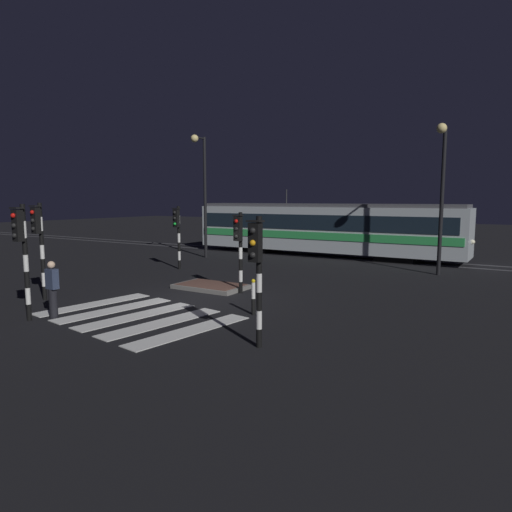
# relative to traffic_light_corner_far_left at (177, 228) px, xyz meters

# --- Properties ---
(ground_plane) EXTENTS (120.00, 120.00, 0.00)m
(ground_plane) POSITION_rel_traffic_light_corner_far_left_xyz_m (5.18, -4.96, -2.10)
(ground_plane) COLOR black
(rail_near) EXTENTS (80.00, 0.12, 0.03)m
(rail_near) POSITION_rel_traffic_light_corner_far_left_xyz_m (5.18, 8.19, -2.08)
(rail_near) COLOR #59595E
(rail_near) RESTS_ON ground
(rail_far) EXTENTS (80.00, 0.12, 0.03)m
(rail_far) POSITION_rel_traffic_light_corner_far_left_xyz_m (5.18, 9.63, -2.08)
(rail_far) COLOR #59595E
(rail_far) RESTS_ON ground
(crosswalk_zebra) EXTENTS (6.03, 4.74, 0.02)m
(crosswalk_zebra) POSITION_rel_traffic_light_corner_far_left_xyz_m (5.18, -7.72, -2.09)
(crosswalk_zebra) COLOR silver
(crosswalk_zebra) RESTS_ON ground
(traffic_island) EXTENTS (2.76, 1.69, 0.18)m
(traffic_island) POSITION_rel_traffic_light_corner_far_left_xyz_m (4.46, -3.12, -2.01)
(traffic_island) COLOR slate
(traffic_island) RESTS_ON ground
(traffic_light_corner_far_left) EXTENTS (0.36, 0.42, 3.18)m
(traffic_light_corner_far_left) POSITION_rel_traffic_light_corner_far_left_xyz_m (0.00, 0.00, 0.00)
(traffic_light_corner_far_left) COLOR black
(traffic_light_corner_far_left) RESTS_ON ground
(traffic_light_kerb_mid_left) EXTENTS (0.36, 0.42, 3.38)m
(traffic_light_kerb_mid_left) POSITION_rel_traffic_light_corner_far_left_xyz_m (2.86, -9.81, 0.13)
(traffic_light_kerb_mid_left) COLOR black
(traffic_light_kerb_mid_left) RESTS_ON ground
(traffic_light_corner_near_left) EXTENTS (0.36, 0.42, 3.40)m
(traffic_light_corner_near_left) POSITION_rel_traffic_light_corner_far_left_xyz_m (0.73, -7.91, 0.14)
(traffic_light_corner_near_left) COLOR black
(traffic_light_corner_near_left) RESTS_ON ground
(traffic_light_median_centre) EXTENTS (0.36, 0.42, 3.04)m
(traffic_light_median_centre) POSITION_rel_traffic_light_corner_far_left_xyz_m (5.95, -3.32, -0.09)
(traffic_light_median_centre) COLOR black
(traffic_light_median_centre) RESTS_ON ground
(traffic_light_corner_near_right) EXTENTS (0.36, 0.42, 3.13)m
(traffic_light_corner_near_right) POSITION_rel_traffic_light_corner_far_left_xyz_m (9.82, -8.34, -0.04)
(traffic_light_corner_near_right) COLOR black
(traffic_light_corner_near_right) RESTS_ON ground
(street_lamp_trackside_right) EXTENTS (0.44, 1.21, 6.80)m
(street_lamp_trackside_right) POSITION_rel_traffic_light_corner_far_left_xyz_m (11.50, 4.87, 2.25)
(street_lamp_trackside_right) COLOR black
(street_lamp_trackside_right) RESTS_ON ground
(street_lamp_trackside_left) EXTENTS (0.44, 1.21, 7.21)m
(street_lamp_trackside_left) POSITION_rel_traffic_light_corner_far_left_xyz_m (-1.76, 4.26, 2.47)
(street_lamp_trackside_left) COLOR black
(street_lamp_trackside_left) RESTS_ON ground
(tram) EXTENTS (17.12, 2.58, 4.15)m
(tram) POSITION_rel_traffic_light_corner_far_left_xyz_m (3.96, 8.91, -0.35)
(tram) COLOR #B2BCC1
(tram) RESTS_ON ground
(pedestrian_waiting_at_kerb) EXTENTS (0.36, 0.24, 1.71)m
(pedestrian_waiting_at_kerb) POSITION_rel_traffic_light_corner_far_left_xyz_m (3.21, -9.17, -1.22)
(pedestrian_waiting_at_kerb) COLOR black
(pedestrian_waiting_at_kerb) RESTS_ON ground
(bollard_island_edge) EXTENTS (0.12, 0.12, 1.11)m
(bollard_island_edge) POSITION_rel_traffic_light_corner_far_left_xyz_m (8.07, -5.70, -1.54)
(bollard_island_edge) COLOR black
(bollard_island_edge) RESTS_ON ground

